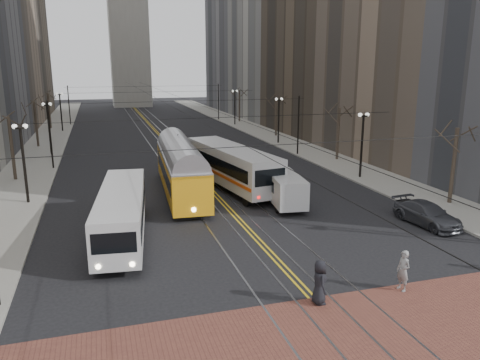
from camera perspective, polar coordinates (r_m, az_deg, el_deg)
ground at (r=22.05m, az=7.64°, el=-12.90°), size 260.00×260.00×0.00m
sidewalk_left at (r=63.94m, az=-22.64°, el=3.94°), size 5.00×140.00×0.15m
sidewalk_right at (r=67.76m, az=3.53°, el=5.49°), size 5.00×140.00×0.15m
crosswalk_band at (r=18.95m, az=12.88°, el=-17.91°), size 25.00×6.00×0.01m
streetcar_rails at (r=64.16m, az=-9.18°, el=4.80°), size 4.80×130.00×0.02m
centre_lines at (r=64.16m, az=-9.18°, el=4.80°), size 0.42×130.00×0.01m
building_right_mid at (r=72.63m, az=11.70°, el=19.19°), size 16.00×20.00×34.00m
building_right_far at (r=109.70m, az=1.27°, el=19.12°), size 16.00×20.00×40.00m
lamp_posts at (r=47.86m, az=-6.61°, el=5.24°), size 27.60×57.20×5.60m
street_trees at (r=54.21m, az=-7.86°, el=6.20°), size 31.68×53.28×5.60m
trolley_wires at (r=53.68m, az=-7.83°, el=7.18°), size 25.96×120.00×6.60m
transit_bus at (r=27.98m, az=-14.17°, el=-4.14°), size 3.70×11.73×2.88m
streetcar at (r=36.74m, az=-7.21°, el=0.85°), size 3.56×14.49×3.38m
rear_bus at (r=38.42m, az=-1.07°, el=1.53°), size 4.81×13.23×3.38m
cargo_van at (r=33.48m, az=5.48°, el=-1.32°), size 2.67×5.44×2.31m
sedan_grey at (r=50.51m, az=-1.62°, el=3.39°), size 2.41×4.51×1.46m
sedan_parked at (r=31.94m, az=21.84°, el=-3.87°), size 2.45×5.04×1.41m
pedestrian_a at (r=20.43m, az=9.66°, el=-12.17°), size 0.73×1.02×1.94m
pedestrian_b at (r=22.46m, az=19.27°, el=-10.39°), size 0.55×0.74×1.88m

